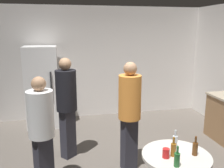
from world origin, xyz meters
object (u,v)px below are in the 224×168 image
object	(u,v)px
refrigerator	(42,87)
plastic_cup_red	(166,153)
beer_bottle_amber	(173,149)
person_in_white_shirt	(41,126)
beer_bottle_green	(177,159)
beer_bottle_brown	(195,148)
beer_bottle_clear	(175,141)
foreground_table	(176,163)
person_in_orange_shirt	(130,108)
person_in_black_shirt	(67,101)

from	to	relation	value
refrigerator	plastic_cup_red	xyz separation A→B (m)	(1.55, -3.16, -0.11)
beer_bottle_amber	person_in_white_shirt	size ratio (longest dim) A/B	0.15
beer_bottle_green	person_in_white_shirt	distance (m)	1.74
beer_bottle_brown	beer_bottle_clear	distance (m)	0.26
foreground_table	beer_bottle_brown	bearing A→B (deg)	-13.64
beer_bottle_amber	beer_bottle_clear	world-z (taller)	same
beer_bottle_brown	beer_bottle_green	world-z (taller)	same
foreground_table	plastic_cup_red	bearing A→B (deg)	-165.99
plastic_cup_red	person_in_orange_shirt	xyz separation A→B (m)	(-0.14, 1.03, 0.20)
plastic_cup_red	person_in_orange_shirt	bearing A→B (deg)	97.50
foreground_table	beer_bottle_amber	distance (m)	0.20
person_in_orange_shirt	person_in_black_shirt	distance (m)	1.08
foreground_table	plastic_cup_red	size ratio (longest dim) A/B	7.27
beer_bottle_brown	person_in_black_shirt	xyz separation A→B (m)	(-1.41, 1.60, 0.19)
beer_bottle_amber	plastic_cup_red	size ratio (longest dim) A/B	2.09
foreground_table	person_in_black_shirt	bearing A→B (deg)	127.69
plastic_cup_red	refrigerator	bearing A→B (deg)	116.11
beer_bottle_brown	person_in_orange_shirt	xyz separation A→B (m)	(-0.49, 1.04, 0.18)
person_in_orange_shirt	person_in_white_shirt	size ratio (longest dim) A/B	1.07
foreground_table	person_in_orange_shirt	world-z (taller)	person_in_orange_shirt
beer_bottle_clear	person_in_orange_shirt	xyz separation A→B (m)	(-0.34, 0.83, 0.18)
refrigerator	beer_bottle_clear	xyz separation A→B (m)	(1.76, -2.96, -0.08)
person_in_white_shirt	beer_bottle_clear	bearing A→B (deg)	37.92
foreground_table	beer_bottle_green	size ratio (longest dim) A/B	3.48
beer_bottle_clear	person_in_white_shirt	size ratio (longest dim) A/B	0.15
person_in_orange_shirt	beer_bottle_brown	bearing A→B (deg)	11.22
foreground_table	beer_bottle_green	world-z (taller)	beer_bottle_green
foreground_table	beer_bottle_clear	xyz separation A→B (m)	(0.06, 0.17, 0.19)
beer_bottle_green	plastic_cup_red	bearing A→B (deg)	101.04
foreground_table	person_in_white_shirt	distance (m)	1.74
person_in_black_shirt	beer_bottle_brown	bearing A→B (deg)	0.73
beer_bottle_brown	person_in_white_shirt	size ratio (longest dim) A/B	0.15
beer_bottle_brown	person_in_orange_shirt	world-z (taller)	person_in_orange_shirt
refrigerator	plastic_cup_red	size ratio (longest dim) A/B	16.36
foreground_table	beer_bottle_green	distance (m)	0.32
beer_bottle_amber	person_in_white_shirt	bearing A→B (deg)	153.14
foreground_table	beer_bottle_amber	world-z (taller)	beer_bottle_amber
beer_bottle_amber	beer_bottle_clear	xyz separation A→B (m)	(0.11, 0.18, 0.00)
refrigerator	beer_bottle_amber	bearing A→B (deg)	-62.33
beer_bottle_brown	person_in_orange_shirt	size ratio (longest dim) A/B	0.14
plastic_cup_red	person_in_white_shirt	distance (m)	1.61
beer_bottle_green	person_in_orange_shirt	bearing A→B (deg)	98.06
beer_bottle_brown	plastic_cup_red	bearing A→B (deg)	177.92
beer_bottle_brown	beer_bottle_green	distance (m)	0.36
refrigerator	person_in_white_shirt	size ratio (longest dim) A/B	1.14
person_in_white_shirt	person_in_black_shirt	bearing A→B (deg)	124.34
beer_bottle_amber	beer_bottle_brown	bearing A→B (deg)	-7.32
person_in_black_shirt	beer_bottle_clear	bearing A→B (deg)	1.72
plastic_cup_red	person_in_white_shirt	xyz separation A→B (m)	(-1.40, 0.78, 0.13)
beer_bottle_amber	beer_bottle_green	distance (m)	0.22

